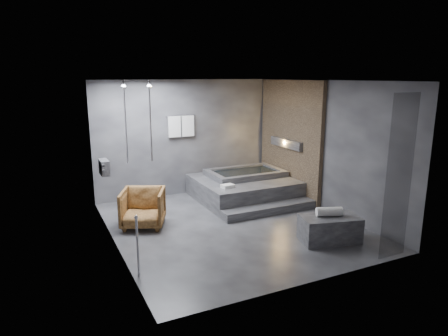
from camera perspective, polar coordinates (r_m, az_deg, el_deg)
room at (r=7.93m, az=2.92°, el=4.65°), size 5.00×5.04×2.82m
tub_deck at (r=9.59m, az=2.82°, el=-2.92°), size 2.20×2.00×0.50m
tub_step at (r=8.67m, az=6.54°, el=-5.87°), size 2.20×0.36×0.18m
concrete_bench at (r=7.42m, az=14.85°, el=-8.39°), size 1.13×0.80×0.46m
driftwood_chair at (r=7.97m, az=-11.50°, el=-5.61°), size 1.06×1.07×0.75m
rolled_towel at (r=7.34m, az=14.80°, el=-6.05°), size 0.48×0.32×0.16m
deck_towel at (r=8.72m, az=0.53°, el=-2.59°), size 0.29×0.23×0.07m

